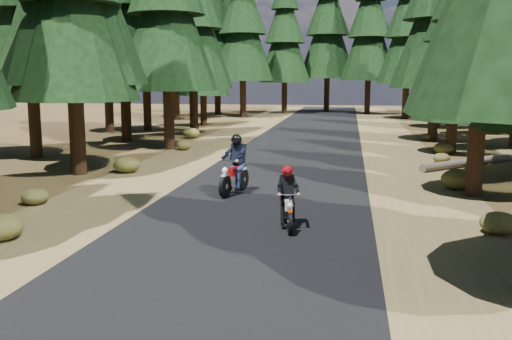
% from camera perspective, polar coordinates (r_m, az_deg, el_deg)
% --- Properties ---
extents(ground, '(120.00, 120.00, 0.00)m').
position_cam_1_polar(ground, '(13.60, -1.03, -5.59)').
color(ground, '#402E17').
rests_on(ground, ground).
extents(road, '(6.00, 100.00, 0.01)m').
position_cam_1_polar(road, '(18.42, 1.77, -1.63)').
color(road, black).
rests_on(road, ground).
extents(shoulder_l, '(3.20, 100.00, 0.01)m').
position_cam_1_polar(shoulder_l, '(19.55, -11.72, -1.19)').
color(shoulder_l, brown).
rests_on(shoulder_l, ground).
extents(shoulder_r, '(3.20, 100.00, 0.01)m').
position_cam_1_polar(shoulder_r, '(18.40, 16.12, -2.02)').
color(shoulder_r, brown).
rests_on(shoulder_r, ground).
extents(pine_forest, '(34.59, 55.08, 16.32)m').
position_cam_1_polar(pine_forest, '(34.35, 5.49, 16.59)').
color(pine_forest, black).
rests_on(pine_forest, ground).
extents(log_near, '(4.55, 4.38, 0.32)m').
position_cam_1_polar(log_near, '(24.26, 20.80, 0.77)').
color(log_near, '#4C4233').
rests_on(log_near, ground).
extents(understory_shrubs, '(14.25, 30.15, 0.65)m').
position_cam_1_polar(understory_shrubs, '(19.27, 4.04, -0.36)').
color(understory_shrubs, '#474C1E').
rests_on(understory_shrubs, ground).
extents(rider_lead, '(0.80, 1.70, 1.46)m').
position_cam_1_polar(rider_lead, '(13.24, 3.19, -3.82)').
color(rider_lead, beige).
rests_on(rider_lead, road).
extents(rider_follow, '(1.04, 2.09, 1.79)m').
position_cam_1_polar(rider_follow, '(17.14, -2.18, -0.44)').
color(rider_follow, '#95090C').
rests_on(rider_follow, road).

